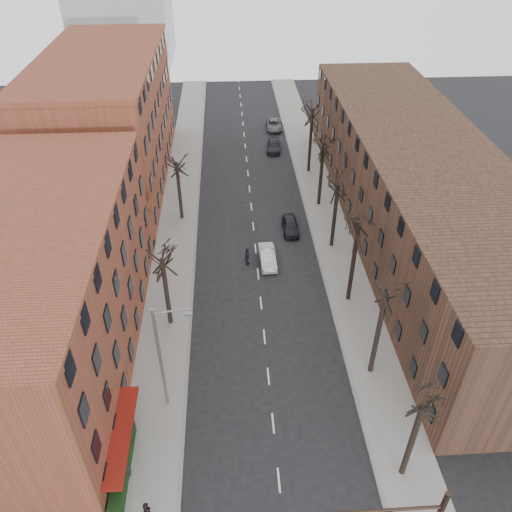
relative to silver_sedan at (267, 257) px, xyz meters
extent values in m
cube|color=gray|center=(-9.00, 9.32, -0.60)|extent=(4.00, 90.00, 0.15)
cube|color=gray|center=(7.00, 9.32, -0.60)|extent=(4.00, 90.00, 0.15)
cube|color=brown|center=(-17.00, -10.68, 5.32)|extent=(12.00, 26.00, 12.00)
cube|color=brown|center=(-17.00, 18.32, 6.32)|extent=(12.00, 28.00, 14.00)
cube|color=#4E3224|center=(15.00, 4.32, 4.32)|extent=(12.00, 50.00, 10.00)
cube|color=maroon|center=(-10.40, -19.68, -0.68)|extent=(1.20, 7.00, 0.15)
cube|color=black|center=(-10.50, -20.68, -0.03)|extent=(0.80, 6.00, 1.00)
cylinder|color=black|center=(2.00, -26.68, 5.32)|extent=(8.00, 0.16, 0.16)
cylinder|color=slate|center=(-8.20, -15.68, 3.82)|extent=(0.20, 0.20, 9.00)
cylinder|color=slate|center=(-7.10, -15.68, 8.12)|extent=(2.39, 0.12, 0.46)
cube|color=slate|center=(-6.10, -15.68, 7.82)|extent=(0.50, 0.22, 0.14)
imported|color=#B3B6BB|center=(0.00, 0.00, 0.00)|extent=(1.59, 4.18, 1.36)
imported|color=black|center=(2.80, 5.25, -0.01)|extent=(1.62, 3.97, 1.35)
imported|color=black|center=(2.80, 24.82, -0.04)|extent=(2.21, 4.56, 1.28)
imported|color=#585B60|center=(3.50, 32.04, -0.04)|extent=(2.18, 4.62, 1.28)
imported|color=black|center=(-10.17, -20.88, 0.24)|extent=(0.61, 0.45, 1.54)
imported|color=black|center=(-8.68, -23.59, 0.26)|extent=(0.92, 0.81, 1.58)
imported|color=black|center=(-1.94, -0.12, 0.24)|extent=(0.79, 1.17, 1.84)
camera|label=1|loc=(-3.35, -37.59, 28.56)|focal=35.00mm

